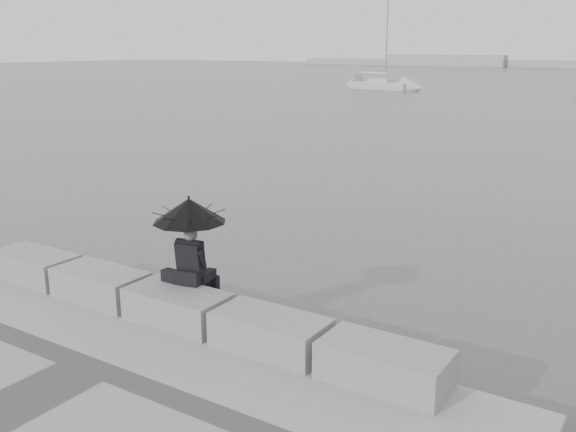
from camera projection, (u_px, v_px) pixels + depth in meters
The scene contains 9 objects.
ground at pixel (199, 341), 10.24m from camera, with size 360.00×360.00×0.00m, color #444649.
stone_block_far_left at pixel (35, 266), 11.47m from camera, with size 1.60×0.80×0.50m, color slate.
stone_block_left at pixel (101, 285), 10.58m from camera, with size 1.60×0.80×0.50m, color slate.
stone_block_centre at pixel (178, 307), 9.69m from camera, with size 1.60×0.80×0.50m, color slate.
stone_block_right at pixel (270, 333), 8.79m from camera, with size 1.60×0.80×0.50m, color slate.
stone_block_far_right at pixel (384, 365), 7.90m from camera, with size 1.60×0.80×0.50m, color slate.
seated_person at pixel (189, 221), 9.69m from camera, with size 1.12×1.12×1.39m.
bag at pixel (171, 276), 9.99m from camera, with size 0.29×0.17×0.19m, color black.
sailboat_left at pixel (382, 85), 71.77m from camera, with size 7.85×3.89×12.90m.
Camera 1 is at (6.29, -7.12, 4.54)m, focal length 40.00 mm.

